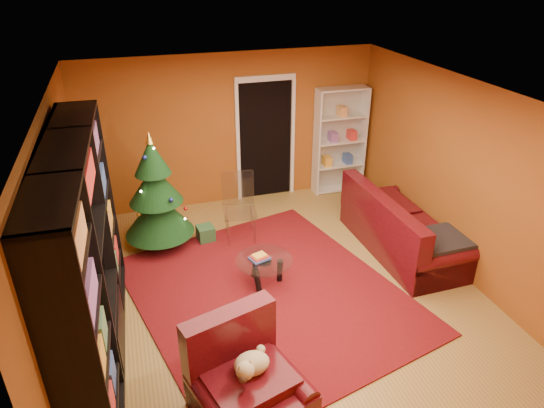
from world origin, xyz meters
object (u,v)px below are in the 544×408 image
object	(u,v)px
gift_box_teal	(166,230)
gift_box_green	(206,234)
armchair	(250,385)
christmas_tree	(156,193)
rug	(268,294)
gift_box_red	(173,221)
white_bookshelf	(340,141)
media_unit	(84,261)
sofa	(404,222)
coffee_table	(264,271)
acrylic_chair	(240,212)
dog	(252,363)

from	to	relation	value
gift_box_teal	gift_box_green	size ratio (longest dim) A/B	1.24
armchair	christmas_tree	bearing A→B (deg)	82.11
rug	gift_box_red	distance (m)	2.37
gift_box_teal	gift_box_green	bearing A→B (deg)	-21.70
rug	white_bookshelf	bearing A→B (deg)	51.19
media_unit	sofa	world-z (taller)	media_unit
gift_box_red	coffee_table	world-z (taller)	coffee_table
coffee_table	white_bookshelf	bearing A→B (deg)	48.72
gift_box_red	sofa	bearing A→B (deg)	-27.73
armchair	acrylic_chair	xyz separation A→B (m)	(0.68, 3.20, 0.07)
armchair	sofa	xyz separation A→B (m)	(2.92, 2.22, 0.06)
dog	christmas_tree	bearing A→B (deg)	82.83
armchair	acrylic_chair	world-z (taller)	acrylic_chair
sofa	coffee_table	world-z (taller)	sofa
rug	coffee_table	distance (m)	0.31
dog	acrylic_chair	xyz separation A→B (m)	(0.65, 3.14, -0.13)
gift_box_green	white_bookshelf	size ratio (longest dim) A/B	0.13
media_unit	gift_box_red	xyz separation A→B (m)	(1.10, 2.58, -1.11)
sofa	coffee_table	bearing A→B (deg)	94.90
gift_box_teal	acrylic_chair	distance (m)	1.20
armchair	dog	world-z (taller)	armchair
gift_box_red	armchair	bearing A→B (deg)	-85.97
dog	sofa	bearing A→B (deg)	20.18
gift_box_teal	gift_box_red	xyz separation A→B (m)	(0.15, 0.35, -0.05)
media_unit	gift_box_green	world-z (taller)	media_unit
rug	acrylic_chair	bearing A→B (deg)	90.35
gift_box_red	armchair	world-z (taller)	armchair
rug	media_unit	distance (m)	2.42
gift_box_teal	armchair	xyz separation A→B (m)	(0.42, -3.55, 0.25)
acrylic_chair	gift_box_red	bearing A→B (deg)	152.35
christmas_tree	acrylic_chair	distance (m)	1.28
dog	rug	bearing A→B (deg)	52.06
acrylic_chair	christmas_tree	bearing A→B (deg)	178.98
acrylic_chair	coffee_table	bearing A→B (deg)	-80.23
christmas_tree	gift_box_red	size ratio (longest dim) A/B	8.68
coffee_table	acrylic_chair	size ratio (longest dim) A/B	0.79
white_bookshelf	dog	bearing A→B (deg)	-122.36
rug	dog	size ratio (longest dim) A/B	9.10
dog	acrylic_chair	size ratio (longest dim) A/B	0.42
dog	media_unit	bearing A→B (deg)	121.80
christmas_tree	gift_box_red	distance (m)	0.95
gift_box_red	coffee_table	xyz separation A→B (m)	(0.99, -1.91, 0.10)
sofa	acrylic_chair	world-z (taller)	acrylic_chair
gift_box_green	acrylic_chair	xyz separation A→B (m)	(0.52, -0.11, 0.36)
christmas_tree	media_unit	bearing A→B (deg)	-112.32
white_bookshelf	acrylic_chair	world-z (taller)	white_bookshelf
gift_box_green	dog	xyz separation A→B (m)	(-0.12, -3.25, 0.48)
gift_box_teal	gift_box_red	world-z (taller)	gift_box_teal
christmas_tree	gift_box_teal	xyz separation A→B (m)	(0.09, 0.15, -0.73)
gift_box_red	rug	bearing A→B (deg)	-65.94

